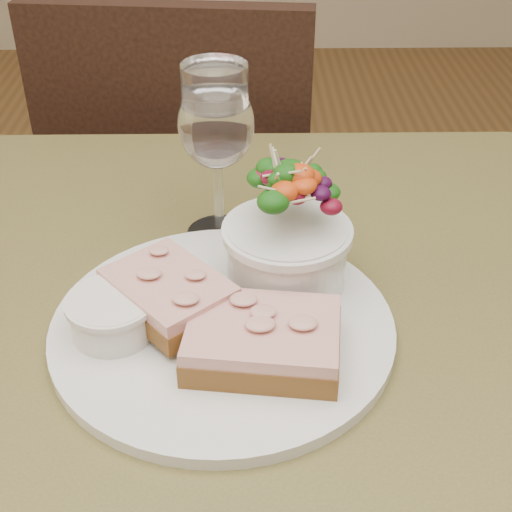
{
  "coord_description": "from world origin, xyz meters",
  "views": [
    {
      "loc": [
        -0.01,
        -0.5,
        1.17
      ],
      "look_at": [
        -0.0,
        0.02,
        0.81
      ],
      "focal_mm": 50.0,
      "sensor_mm": 36.0,
      "label": 1
    }
  ],
  "objects_px": {
    "ramekin": "(112,314)",
    "wine_glass": "(216,129)",
    "chair_far": "(201,284)",
    "sandwich_back": "(169,293)",
    "cafe_table": "(257,399)",
    "salad_bowl": "(287,229)",
    "dinner_plate": "(223,327)",
    "sandwich_front": "(263,340)"
  },
  "relations": [
    {
      "from": "ramekin",
      "to": "wine_glass",
      "type": "distance_m",
      "value": 0.21
    },
    {
      "from": "cafe_table",
      "to": "chair_far",
      "type": "distance_m",
      "value": 0.76
    },
    {
      "from": "chair_far",
      "to": "sandwich_front",
      "type": "relative_size",
      "value": 6.59
    },
    {
      "from": "dinner_plate",
      "to": "sandwich_front",
      "type": "xyz_separation_m",
      "value": [
        0.03,
        -0.04,
        0.02
      ]
    },
    {
      "from": "dinner_plate",
      "to": "salad_bowl",
      "type": "bearing_deg",
      "value": 45.43
    },
    {
      "from": "wine_glass",
      "to": "cafe_table",
      "type": "bearing_deg",
      "value": -75.28
    },
    {
      "from": "cafe_table",
      "to": "chair_far",
      "type": "xyz_separation_m",
      "value": [
        -0.1,
        0.66,
        -0.36
      ]
    },
    {
      "from": "dinner_plate",
      "to": "wine_glass",
      "type": "bearing_deg",
      "value": 92.49
    },
    {
      "from": "dinner_plate",
      "to": "wine_glass",
      "type": "relative_size",
      "value": 1.74
    },
    {
      "from": "sandwich_front",
      "to": "ramekin",
      "type": "relative_size",
      "value": 1.89
    },
    {
      "from": "wine_glass",
      "to": "dinner_plate",
      "type": "bearing_deg",
      "value": -87.51
    },
    {
      "from": "cafe_table",
      "to": "salad_bowl",
      "type": "height_order",
      "value": "salad_bowl"
    },
    {
      "from": "chair_far",
      "to": "ramekin",
      "type": "xyz_separation_m",
      "value": [
        -0.02,
        -0.69,
        0.49
      ]
    },
    {
      "from": "sandwich_front",
      "to": "sandwich_back",
      "type": "relative_size",
      "value": 1.02
    },
    {
      "from": "dinner_plate",
      "to": "ramekin",
      "type": "xyz_separation_m",
      "value": [
        -0.09,
        -0.01,
        0.03
      ]
    },
    {
      "from": "sandwich_front",
      "to": "salad_bowl",
      "type": "distance_m",
      "value": 0.11
    },
    {
      "from": "cafe_table",
      "to": "wine_glass",
      "type": "height_order",
      "value": "wine_glass"
    },
    {
      "from": "sandwich_front",
      "to": "chair_far",
      "type": "bearing_deg",
      "value": 105.77
    },
    {
      "from": "chair_far",
      "to": "sandwich_front",
      "type": "height_order",
      "value": "chair_far"
    },
    {
      "from": "dinner_plate",
      "to": "wine_glass",
      "type": "height_order",
      "value": "wine_glass"
    },
    {
      "from": "wine_glass",
      "to": "sandwich_front",
      "type": "bearing_deg",
      "value": -78.43
    },
    {
      "from": "cafe_table",
      "to": "chair_far",
      "type": "bearing_deg",
      "value": 98.88
    },
    {
      "from": "salad_bowl",
      "to": "ramekin",
      "type": "bearing_deg",
      "value": -154.9
    },
    {
      "from": "ramekin",
      "to": "sandwich_front",
      "type": "bearing_deg",
      "value": -14.04
    },
    {
      "from": "chair_far",
      "to": "ramekin",
      "type": "distance_m",
      "value": 0.85
    },
    {
      "from": "sandwich_front",
      "to": "wine_glass",
      "type": "height_order",
      "value": "wine_glass"
    },
    {
      "from": "cafe_table",
      "to": "wine_glass",
      "type": "xyz_separation_m",
      "value": [
        -0.04,
        0.14,
        0.22
      ]
    },
    {
      "from": "sandwich_back",
      "to": "chair_far",
      "type": "bearing_deg",
      "value": 141.27
    },
    {
      "from": "sandwich_back",
      "to": "wine_glass",
      "type": "relative_size",
      "value": 0.77
    },
    {
      "from": "dinner_plate",
      "to": "ramekin",
      "type": "height_order",
      "value": "ramekin"
    },
    {
      "from": "dinner_plate",
      "to": "chair_far",
      "type": "bearing_deg",
      "value": 96.11
    },
    {
      "from": "sandwich_front",
      "to": "sandwich_back",
      "type": "xyz_separation_m",
      "value": [
        -0.08,
        0.06,
        0.01
      ]
    },
    {
      "from": "chair_far",
      "to": "wine_glass",
      "type": "relative_size",
      "value": 5.14
    },
    {
      "from": "dinner_plate",
      "to": "sandwich_front",
      "type": "height_order",
      "value": "sandwich_front"
    },
    {
      "from": "sandwich_back",
      "to": "ramekin",
      "type": "bearing_deg",
      "value": -103.66
    },
    {
      "from": "wine_glass",
      "to": "salad_bowl",
      "type": "bearing_deg",
      "value": -56.63
    },
    {
      "from": "sandwich_back",
      "to": "dinner_plate",
      "type": "bearing_deg",
      "value": 34.36
    },
    {
      "from": "sandwich_back",
      "to": "wine_glass",
      "type": "bearing_deg",
      "value": 123.87
    },
    {
      "from": "chair_far",
      "to": "sandwich_back",
      "type": "xyz_separation_m",
      "value": [
        0.03,
        -0.67,
        0.49
      ]
    },
    {
      "from": "sandwich_back",
      "to": "ramekin",
      "type": "relative_size",
      "value": 1.86
    },
    {
      "from": "salad_bowl",
      "to": "dinner_plate",
      "type": "bearing_deg",
      "value": -134.57
    },
    {
      "from": "chair_far",
      "to": "ramekin",
      "type": "bearing_deg",
      "value": 94.45
    }
  ]
}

